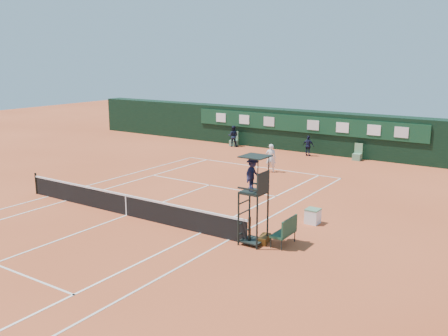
# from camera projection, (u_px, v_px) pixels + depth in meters

# --- Properties ---
(ground) EXTENTS (90.00, 90.00, 0.00)m
(ground) POSITION_uv_depth(u_px,v_px,m) (127.00, 215.00, 22.31)
(ground) COLOR #C8572F
(ground) RESTS_ON ground
(court_lines) EXTENTS (11.05, 23.85, 0.01)m
(court_lines) POSITION_uv_depth(u_px,v_px,m) (127.00, 215.00, 22.31)
(court_lines) COLOR silver
(court_lines) RESTS_ON ground
(tennis_net) EXTENTS (12.90, 0.10, 1.10)m
(tennis_net) POSITION_uv_depth(u_px,v_px,m) (126.00, 204.00, 22.19)
(tennis_net) COLOR black
(tennis_net) RESTS_ON ground
(back_wall) EXTENTS (40.00, 1.65, 3.00)m
(back_wall) POSITION_uv_depth(u_px,v_px,m) (305.00, 131.00, 37.17)
(back_wall) COLOR black
(back_wall) RESTS_ON ground
(linesman_chair_left) EXTENTS (0.55, 0.50, 1.15)m
(linesman_chair_left) POSITION_uv_depth(u_px,v_px,m) (234.00, 142.00, 39.39)
(linesman_chair_left) COLOR #629671
(linesman_chair_left) RESTS_ON ground
(linesman_chair_right) EXTENTS (0.55, 0.50, 1.15)m
(linesman_chair_right) POSITION_uv_depth(u_px,v_px,m) (357.00, 156.00, 33.97)
(linesman_chair_right) COLOR #5A8A67
(linesman_chair_right) RESTS_ON ground
(umpire_chair) EXTENTS (0.96, 0.95, 3.42)m
(umpire_chair) POSITION_uv_depth(u_px,v_px,m) (253.00, 181.00, 18.38)
(umpire_chair) COLOR black
(umpire_chair) RESTS_ON ground
(player_bench) EXTENTS (0.56, 1.20, 1.10)m
(player_bench) POSITION_uv_depth(u_px,v_px,m) (286.00, 230.00, 18.65)
(player_bench) COLOR #173B27
(player_bench) RESTS_ON ground
(tennis_bag) EXTENTS (0.49, 0.81, 0.28)m
(tennis_bag) POSITION_uv_depth(u_px,v_px,m) (264.00, 239.00, 19.00)
(tennis_bag) COLOR black
(tennis_bag) RESTS_ON ground
(cooler) EXTENTS (0.57, 0.57, 0.65)m
(cooler) POSITION_uv_depth(u_px,v_px,m) (313.00, 216.00, 21.17)
(cooler) COLOR white
(cooler) RESTS_ON ground
(tennis_ball) EXTENTS (0.07, 0.07, 0.07)m
(tennis_ball) POSITION_uv_depth(u_px,v_px,m) (265.00, 182.00, 28.10)
(tennis_ball) COLOR #C2E134
(tennis_ball) RESTS_ON ground
(player) EXTENTS (0.73, 0.60, 1.74)m
(player) POSITION_uv_depth(u_px,v_px,m) (271.00, 158.00, 30.43)
(player) COLOR white
(player) RESTS_ON ground
(ball_kid_left) EXTENTS (0.97, 0.87, 1.66)m
(ball_kid_left) POSITION_uv_depth(u_px,v_px,m) (233.00, 136.00, 38.95)
(ball_kid_left) COLOR black
(ball_kid_left) RESTS_ON ground
(ball_kid_right) EXTENTS (0.86, 0.38, 1.45)m
(ball_kid_right) POSITION_uv_depth(u_px,v_px,m) (308.00, 146.00, 35.34)
(ball_kid_right) COLOR black
(ball_kid_right) RESTS_ON ground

